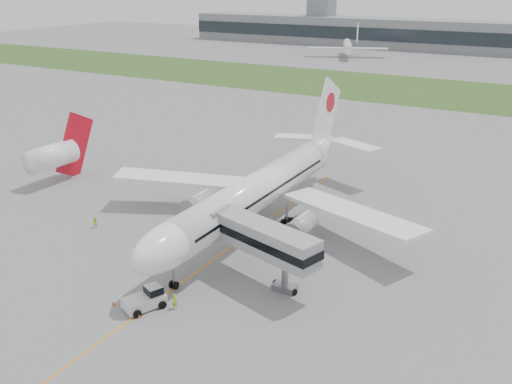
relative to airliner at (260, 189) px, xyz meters
The scene contains 14 objects.
ground 7.47m from the airliner, 90.00° to the right, with size 600.00×600.00×0.00m, color slate.
apron_markings 11.38m from the airliner, 90.00° to the right, with size 70.00×70.00×0.04m, color orange, non-canonical shape.
grass_strip 115.27m from the airliner, 90.00° to the left, with size 600.00×50.00×0.02m, color #2B511E.
terminal_building 225.01m from the airliner, 90.00° to the left, with size 320.00×22.30×14.00m.
control_tower 244.38m from the airliner, 111.62° to the left, with size 12.00×12.00×56.00m, color gray, non-canonical shape.
airliner is the anchor object (origin of this frame).
pushback_tug 24.80m from the airliner, 90.35° to the right, with size 4.20×4.94×2.22m.
jet_bridge 15.19m from the airliner, 63.41° to the right, with size 16.56×7.56×7.58m.
safety_cone_left 26.70m from the airliner, 97.76° to the right, with size 0.38×0.38×0.52m, color #E04B0B.
safety_cone_right 27.01m from the airliner, 88.92° to the right, with size 0.35×0.35×0.48m, color #E04B0B.
ground_crew_near 23.81m from the airliner, 83.47° to the right, with size 0.64×0.42×1.77m, color #A5DE25.
ground_crew_far 23.62m from the airliner, 149.11° to the right, with size 0.76×0.59×1.56m, color yellow.
neighbor_aircraft 39.60m from the airliner, behind, with size 4.18×14.57×11.95m.
distant_aircraft_left 187.77m from the airliner, 107.36° to the left, with size 34.94×30.83×13.36m, color white, non-canonical shape.
Camera 1 is at (36.05, -59.56, 33.00)m, focal length 40.00 mm.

